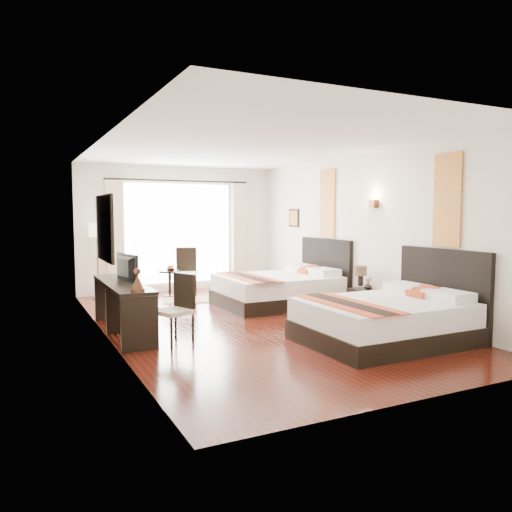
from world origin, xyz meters
name	(u,v)px	position (x,y,z in m)	size (l,w,h in m)	color
floor	(250,322)	(0.00, 0.00, -0.01)	(4.50, 7.50, 0.01)	#350F09
ceiling	(250,148)	(0.00, 0.00, 2.79)	(4.50, 7.50, 0.02)	white
wall_headboard	(363,233)	(2.25, 0.00, 1.40)	(0.01, 7.50, 2.80)	silver
wall_desk	(105,239)	(-2.25, 0.00, 1.40)	(0.01, 7.50, 2.80)	silver
wall_window	(179,229)	(0.00, 3.75, 1.40)	(4.50, 0.01, 2.80)	silver
wall_entry	(424,253)	(0.00, -3.75, 1.40)	(4.50, 0.01, 2.80)	silver
window_glass	(179,233)	(0.00, 3.73, 1.30)	(2.40, 0.02, 2.20)	white
sheer_curtain	(180,233)	(0.00, 3.67, 1.30)	(2.30, 0.02, 2.10)	white
drape_left	(115,236)	(-1.45, 3.63, 1.28)	(0.35, 0.14, 2.35)	#BCAE91
drape_right	(239,233)	(1.45, 3.63, 1.28)	(0.35, 0.14, 2.35)	#BCAE91
art_panel_near	(447,200)	(2.23, -1.92, 1.95)	(0.03, 0.50, 1.35)	maroon
art_panel_far	(328,203)	(2.23, 1.10, 1.95)	(0.03, 0.50, 1.35)	maroon
wall_sconce	(373,204)	(2.19, -0.34, 1.92)	(0.10, 0.14, 0.14)	#422717
mirror_frame	(105,228)	(-2.22, 0.18, 1.55)	(0.04, 1.25, 0.95)	black
mirror_glass	(106,228)	(-2.19, 0.18, 1.55)	(0.01, 1.12, 0.82)	white
bed_near	(389,318)	(1.20, -1.92, 0.32)	(2.21, 1.72, 1.25)	black
bed_far	(282,288)	(1.20, 1.10, 0.32)	(2.22, 1.73, 1.25)	black
nightstand	(363,302)	(2.02, -0.34, 0.23)	(0.38, 0.47, 0.45)	black
table_lamp	(361,272)	(2.00, -0.28, 0.74)	(0.22, 0.22, 0.35)	black
vase	(368,283)	(2.00, -0.48, 0.57)	(0.13, 0.13, 0.14)	black
console_desk	(123,308)	(-1.99, 0.18, 0.38)	(0.50, 2.20, 0.76)	black
television	(122,268)	(-1.97, 0.23, 0.96)	(0.71, 0.09, 0.41)	black
bronze_figurine	(138,281)	(-1.99, -0.82, 0.89)	(0.18, 0.18, 0.27)	#422717
desk_chair	(175,322)	(-1.47, -0.71, 0.29)	(0.57, 0.57, 0.94)	beige
floor_lamp	(97,235)	(-1.85, 3.38, 1.31)	(0.31, 0.31, 1.55)	black
side_table	(170,283)	(-0.44, 3.03, 0.27)	(0.47, 0.47, 0.55)	black
fruit_bowl	(171,269)	(-0.43, 3.00, 0.57)	(0.21, 0.21, 0.05)	#4A311A
window_chair	(186,281)	(-0.09, 3.00, 0.31)	(0.61, 0.61, 1.02)	beige
jute_rug	(194,299)	(-0.13, 2.38, 0.01)	(1.21, 0.82, 0.01)	tan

